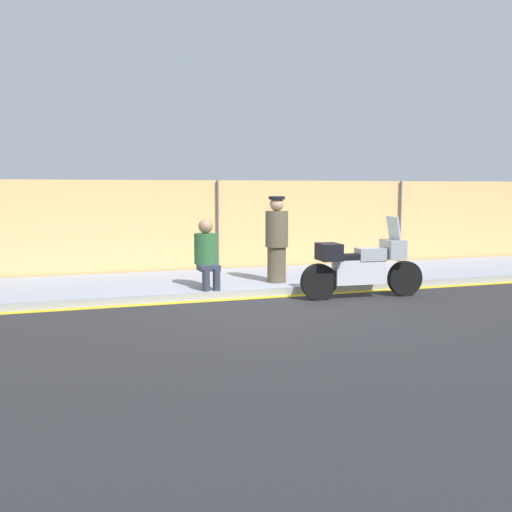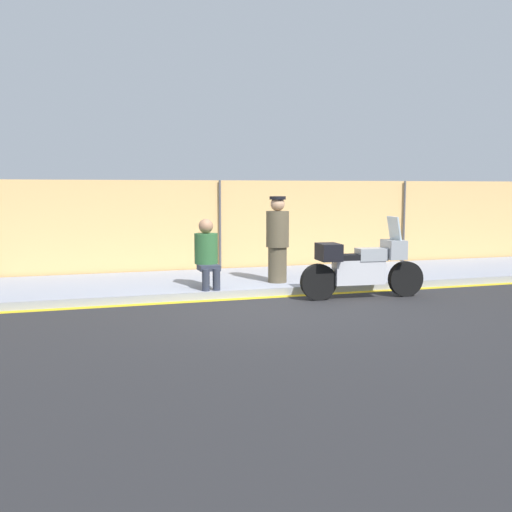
{
  "view_description": "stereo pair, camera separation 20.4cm",
  "coord_description": "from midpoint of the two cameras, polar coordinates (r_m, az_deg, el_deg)",
  "views": [
    {
      "loc": [
        -3.45,
        -9.01,
        1.95
      ],
      "look_at": [
        -0.05,
        1.14,
        0.74
      ],
      "focal_mm": 42.0,
      "sensor_mm": 36.0,
      "label": 1
    },
    {
      "loc": [
        -3.26,
        -9.08,
        1.95
      ],
      "look_at": [
        -0.05,
        1.14,
        0.74
      ],
      "focal_mm": 42.0,
      "sensor_mm": 36.0,
      "label": 2
    }
  ],
  "objects": [
    {
      "name": "ground_plane",
      "position": [
        9.84,
        2.88,
        -4.99
      ],
      "size": [
        120.0,
        120.0,
        0.0
      ],
      "primitive_type": "plane",
      "color": "#262628"
    },
    {
      "name": "sidewalk",
      "position": [
        12.21,
        -1.27,
        -2.4
      ],
      "size": [
        35.01,
        2.94,
        0.14
      ],
      "color": "#8E93A3",
      "rests_on": "ground_plane"
    },
    {
      "name": "curb_paint_stripe",
      "position": [
        10.76,
        1.05,
        -3.98
      ],
      "size": [
        35.01,
        0.18,
        0.01
      ],
      "color": "gold",
      "rests_on": "ground_plane"
    },
    {
      "name": "storefront_fence",
      "position": [
        13.6,
        -3.11,
        2.72
      ],
      "size": [
        33.26,
        0.16,
        2.13
      ],
      "color": "#E5B26B",
      "rests_on": "ground_plane"
    },
    {
      "name": "motorcycle",
      "position": [
        10.81,
        10.58,
        -0.93
      ],
      "size": [
        2.31,
        0.61,
        1.45
      ],
      "rotation": [
        0.0,
        0.0,
        -0.08
      ],
      "color": "black",
      "rests_on": "ground_plane"
    },
    {
      "name": "officer_standing",
      "position": [
        11.53,
        2.57,
        1.62
      ],
      "size": [
        0.44,
        0.44,
        1.66
      ],
      "color": "brown",
      "rests_on": "sidewalk"
    },
    {
      "name": "person_seated_on_curb",
      "position": [
        10.92,
        -4.18,
        0.53
      ],
      "size": [
        0.43,
        0.67,
        1.26
      ],
      "color": "#2D3342",
      "rests_on": "sidewalk"
    }
  ]
}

